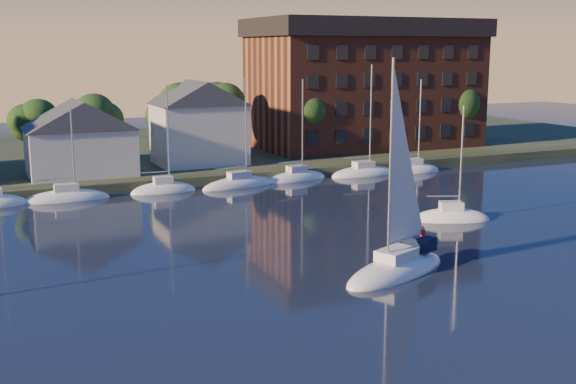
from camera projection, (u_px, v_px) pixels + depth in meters
shoreline_land at (107, 158)px, 97.22m from camera, size 160.00×50.00×2.00m
wooden_dock at (148, 187)px, 76.69m from camera, size 120.00×3.00×1.00m
clubhouse_centre at (80, 137)px, 77.71m from camera, size 11.55×8.40×8.08m
clubhouse_east at (199, 122)px, 85.00m from camera, size 10.50×8.40×9.80m
condo_block at (365, 83)px, 100.11m from camera, size 31.00×17.00×17.40m
tree_line at (140, 111)px, 85.91m from camera, size 93.40×5.40×8.90m
moored_fleet at (116, 194)px, 72.37m from camera, size 79.50×2.40×12.05m
hero_sailboat at (398, 264)px, 47.35m from camera, size 10.22×6.62×15.07m
drifting_sailboat_right at (451, 219)px, 61.82m from camera, size 7.15×4.67×10.92m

